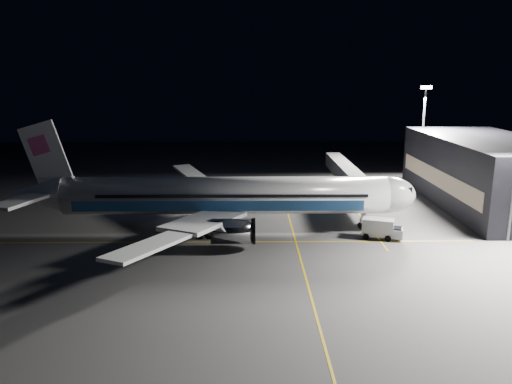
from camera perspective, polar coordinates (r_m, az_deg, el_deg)
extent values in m
plane|color=#4C4C4F|center=(76.12, -3.39, -4.26)|extent=(200.00, 200.00, 0.00)
cube|color=gold|center=(76.31, 4.15, -4.22)|extent=(0.25, 80.00, 0.01)
cube|color=gold|center=(70.43, -3.61, -5.73)|extent=(70.00, 0.25, 0.01)
cube|color=gold|center=(87.59, 11.45, -2.14)|extent=(0.25, 40.00, 0.01)
cylinder|color=silver|center=(74.69, -3.45, -0.38)|extent=(48.00, 5.60, 5.60)
ellipsoid|color=silver|center=(77.36, 14.61, -0.31)|extent=(8.96, 5.60, 5.60)
cube|color=black|center=(77.78, 16.28, 0.41)|extent=(2.20, 3.40, 0.90)
cone|color=silver|center=(81.13, -23.99, -0.20)|extent=(9.00, 5.49, 5.49)
cube|color=#1E4F8D|center=(77.66, -4.08, -0.54)|extent=(42.24, 0.25, 1.50)
cube|color=#1E4F8D|center=(72.28, -4.33, -1.60)|extent=(42.24, 0.25, 1.50)
cube|color=silver|center=(82.98, -4.90, -0.15)|extent=(11.36, 15.23, 1.53)
cube|color=silver|center=(67.57, -5.86, -3.31)|extent=(11.36, 15.23, 1.53)
cube|color=silver|center=(95.43, -7.38, 2.10)|extent=(8.57, 13.22, 1.31)
cube|color=silver|center=(56.24, -12.10, -6.08)|extent=(8.57, 13.22, 1.31)
cube|color=silver|center=(85.57, -22.36, 0.81)|extent=(6.20, 9.67, 0.45)
cube|color=silver|center=(76.25, -25.17, -0.90)|extent=(6.20, 9.67, 0.45)
cube|color=white|center=(79.19, -22.86, 3.96)|extent=(7.53, 0.40, 10.28)
cube|color=#DB4AA0|center=(79.30, -23.49, 4.93)|extent=(3.22, 0.55, 3.22)
cylinder|color=#B7B7BF|center=(84.04, -2.32, -0.74)|extent=(5.60, 3.40, 3.40)
cylinder|color=#B7B7BF|center=(66.73, -2.73, -4.50)|extent=(5.60, 3.40, 3.40)
cylinder|color=#9999A0|center=(77.55, 11.93, -3.23)|extent=(0.26, 0.26, 2.50)
cylinder|color=black|center=(77.78, 11.91, -3.80)|extent=(0.90, 0.70, 0.90)
cylinder|color=#9999A0|center=(80.07, -5.41, -2.47)|extent=(0.26, 0.26, 2.50)
cylinder|color=#9999A0|center=(71.86, -5.95, -4.34)|extent=(0.26, 0.26, 2.50)
cylinder|color=black|center=(80.26, -5.40, -2.95)|extent=(1.10, 1.60, 1.10)
cylinder|color=black|center=(72.08, -5.94, -4.87)|extent=(1.10, 1.60, 1.10)
cube|color=black|center=(97.83, 25.00, 2.08)|extent=(18.00, 40.00, 12.00)
cube|color=brown|center=(94.44, 19.99, 1.55)|extent=(0.15, 36.00, 3.00)
cube|color=#B2B2B7|center=(96.13, 10.34, 2.10)|extent=(3.00, 33.90, 2.80)
cube|color=#B2B2B7|center=(80.99, 12.45, -0.10)|extent=(3.60, 3.20, 3.40)
cylinder|color=#9999A0|center=(81.73, 12.34, -2.18)|extent=(0.70, 0.70, 3.10)
cylinder|color=black|center=(81.22, 12.44, -3.16)|extent=(0.70, 0.30, 0.70)
cylinder|color=black|center=(82.90, 12.16, -2.81)|extent=(0.70, 0.30, 0.70)
cylinder|color=#59595E|center=(111.42, 18.46, 5.97)|extent=(0.44, 0.44, 20.00)
cube|color=#59595E|center=(110.69, 18.86, 11.25)|extent=(2.40, 0.50, 0.80)
cube|color=white|center=(110.36, 18.92, 11.25)|extent=(2.20, 0.15, 0.60)
cube|color=silver|center=(73.52, 13.76, -3.90)|extent=(4.81, 3.42, 2.39)
cube|color=silver|center=(73.62, 15.76, -4.53)|extent=(2.30, 2.50, 1.30)
cube|color=black|center=(73.46, 15.79, -4.12)|extent=(1.82, 2.16, 0.54)
cylinder|color=black|center=(74.91, 14.93, -4.64)|extent=(0.91, 0.53, 0.87)
cylinder|color=black|center=(72.74, 14.84, -5.18)|extent=(0.91, 0.53, 0.87)
cylinder|color=black|center=(75.07, 12.61, -4.47)|extent=(0.91, 0.53, 0.87)
cylinder|color=black|center=(72.90, 12.45, -5.00)|extent=(0.91, 0.53, 0.87)
cube|color=black|center=(88.80, -6.29, -1.23)|extent=(2.74, 2.09, 1.12)
cube|color=black|center=(88.62, -6.30, -0.79)|extent=(1.24, 1.24, 0.61)
sphere|color=#FFF2CC|center=(88.25, -6.77, -1.34)|extent=(0.26, 0.26, 0.26)
sphere|color=#FFF2CC|center=(87.91, -6.16, -1.38)|extent=(0.26, 0.26, 0.26)
cylinder|color=black|center=(89.39, -5.54, -1.42)|extent=(0.65, 0.37, 0.61)
cylinder|color=black|center=(87.83, -5.92, -1.70)|extent=(0.65, 0.37, 0.61)
cylinder|color=black|center=(90.00, -6.64, -1.35)|extent=(0.65, 0.37, 0.61)
cylinder|color=black|center=(88.44, -7.03, -1.62)|extent=(0.65, 0.37, 0.61)
cone|color=#DF3C09|center=(87.95, -3.47, -1.63)|extent=(0.41, 0.41, 0.62)
cone|color=#DF3C09|center=(89.48, -2.84, -1.38)|extent=(0.35, 0.35, 0.53)
cone|color=#DF3C09|center=(83.58, -1.36, -2.42)|extent=(0.38, 0.38, 0.57)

